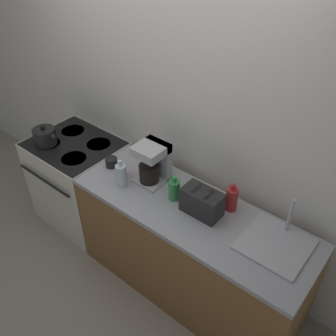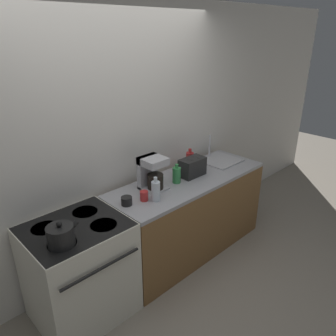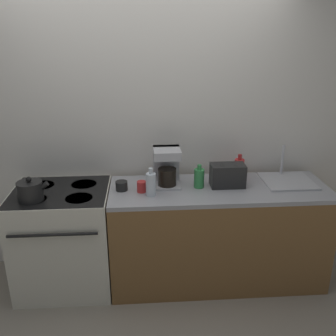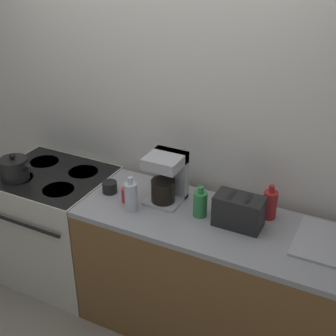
% 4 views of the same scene
% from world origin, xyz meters
% --- Properties ---
extents(ground_plane, '(12.00, 12.00, 0.00)m').
position_xyz_m(ground_plane, '(0.00, 0.00, 0.00)').
color(ground_plane, gray).
extents(wall_back, '(8.00, 0.05, 2.60)m').
position_xyz_m(wall_back, '(0.00, 0.72, 1.30)').
color(wall_back, silver).
rests_on(wall_back, ground_plane).
extents(stove, '(0.79, 0.71, 0.89)m').
position_xyz_m(stove, '(-0.67, 0.33, 0.46)').
color(stove, silver).
rests_on(stove, ground_plane).
extents(counter_block, '(1.83, 0.64, 0.89)m').
position_xyz_m(counter_block, '(0.65, 0.32, 0.44)').
color(counter_block, brown).
rests_on(counter_block, ground_plane).
extents(kettle, '(0.24, 0.19, 0.19)m').
position_xyz_m(kettle, '(-0.85, 0.18, 0.97)').
color(kettle, black).
rests_on(kettle, stove).
extents(toaster, '(0.28, 0.16, 0.19)m').
position_xyz_m(toaster, '(0.72, 0.34, 0.98)').
color(toaster, black).
rests_on(toaster, counter_block).
extents(coffee_maker, '(0.22, 0.23, 0.32)m').
position_xyz_m(coffee_maker, '(0.21, 0.41, 1.06)').
color(coffee_maker, '#B7B7BC').
rests_on(coffee_maker, counter_block).
extents(sink_tray, '(0.42, 0.41, 0.28)m').
position_xyz_m(sink_tray, '(1.26, 0.40, 0.90)').
color(sink_tray, '#B7B7BC').
rests_on(sink_tray, counter_block).
extents(bottle_clear, '(0.08, 0.08, 0.23)m').
position_xyz_m(bottle_clear, '(0.07, 0.20, 0.98)').
color(bottle_clear, silver).
rests_on(bottle_clear, counter_block).
extents(bottle_green, '(0.08, 0.08, 0.20)m').
position_xyz_m(bottle_green, '(0.48, 0.34, 0.97)').
color(bottle_green, '#338C47').
rests_on(bottle_green, counter_block).
extents(bottle_red, '(0.08, 0.08, 0.22)m').
position_xyz_m(bottle_red, '(0.86, 0.51, 0.98)').
color(bottle_red, '#B72828').
rests_on(bottle_red, counter_block).
extents(cup_red, '(0.07, 0.07, 0.09)m').
position_xyz_m(cup_red, '(-0.00, 0.28, 0.93)').
color(cup_red, red).
rests_on(cup_red, counter_block).
extents(cup_black, '(0.10, 0.10, 0.08)m').
position_xyz_m(cup_black, '(-0.16, 0.32, 0.93)').
color(cup_black, black).
rests_on(cup_black, counter_block).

